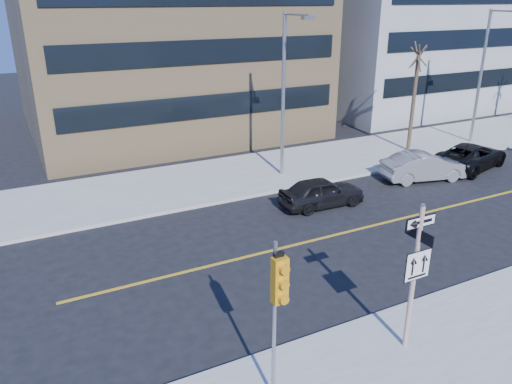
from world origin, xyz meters
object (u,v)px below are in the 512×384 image
parked_car_c (471,156)px  sign_pole (415,270)px  streetlight_a (286,86)px  traffic_signal (278,293)px  street_tree_west (418,59)px  parked_car_a (322,192)px  parked_car_b (424,166)px  streetlight_b (485,68)px

parked_car_c → sign_pole: bearing=111.0°
streetlight_a → sign_pole: bearing=-106.8°
traffic_signal → street_tree_west: size_ratio=0.63×
traffic_signal → parked_car_a: (7.59, 9.39, -2.36)m
traffic_signal → parked_car_c: size_ratio=0.81×
sign_pole → parked_car_c: sign_pole is taller
sign_pole → street_tree_west: street_tree_west is taller
parked_car_b → street_tree_west: bearing=-20.9°
parked_car_a → parked_car_c: bearing=-83.3°
parked_car_a → streetlight_b: 15.52m
parked_car_b → streetlight_b: size_ratio=0.55×
sign_pole → parked_car_c: 17.24m
parked_car_b → sign_pole: bearing=147.2°
parked_car_a → parked_car_b: 6.64m
streetlight_a → streetlight_b: (14.00, 0.00, 0.00)m
parked_car_b → parked_car_c: (3.72, 0.28, -0.03)m
parked_car_b → streetlight_a: streetlight_a is taller
parked_car_c → street_tree_west: 6.22m
streetlight_a → streetlight_b: same height
traffic_signal → streetlight_a: (8.00, 13.42, 1.73)m
traffic_signal → streetlight_b: size_ratio=0.50×
parked_car_a → parked_car_c: size_ratio=0.79×
parked_car_a → parked_car_b: (6.62, 0.49, 0.06)m
streetlight_b → street_tree_west: size_ratio=1.26×
parked_car_a → streetlight_a: bearing=-3.4°
street_tree_west → traffic_signal: bearing=-140.6°
parked_car_a → streetlight_b: bearing=-71.9°
sign_pole → street_tree_west: size_ratio=0.64×
sign_pole → parked_car_b: bearing=43.6°
parked_car_c → streetlight_a: streetlight_a is taller
sign_pole → street_tree_west: 19.22m
parked_car_b → streetlight_a: 8.20m
parked_car_b → streetlight_a: (-6.21, 3.54, 4.03)m
streetlight_a → street_tree_west: size_ratio=1.26×
parked_car_b → streetlight_b: bearing=-52.1°
sign_pole → streetlight_b: bearing=36.4°
sign_pole → parked_car_a: (3.59, 9.24, -1.77)m
parked_car_c → parked_car_b: bearing=79.6°
parked_car_a → parked_car_c: parked_car_c is taller
parked_car_c → streetlight_b: 6.61m
traffic_signal → streetlight_a: bearing=59.2°
sign_pole → parked_car_a: sign_pole is taller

